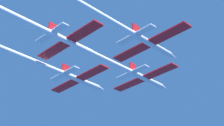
{
  "coord_description": "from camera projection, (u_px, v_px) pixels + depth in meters",
  "views": [
    {
      "loc": [
        56.05,
        -67.29,
        -44.15
      ],
      "look_at": [
        0.25,
        -12.74,
        -0.36
      ],
      "focal_mm": 59.5,
      "sensor_mm": 36.0,
      "label": 1
    }
  ],
  "objects": [
    {
      "name": "jet_right_wing",
      "position": [
        83.0,
        5.0,
        69.15
      ],
      "size": [
        20.22,
        67.29,
        3.35
      ],
      "color": "white"
    },
    {
      "name": "jet_left_wing",
      "position": [
        11.0,
        52.0,
        84.24
      ],
      "size": [
        20.22,
        69.23,
        3.35
      ],
      "color": "white"
    },
    {
      "name": "jet_lead",
      "position": [
        75.0,
        45.0,
        82.81
      ],
      "size": [
        20.22,
        76.87,
        3.35
      ],
      "color": "white"
    }
  ]
}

